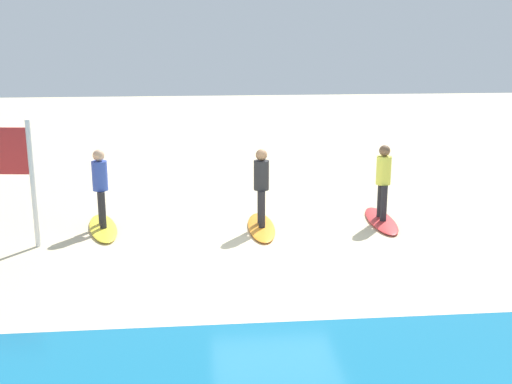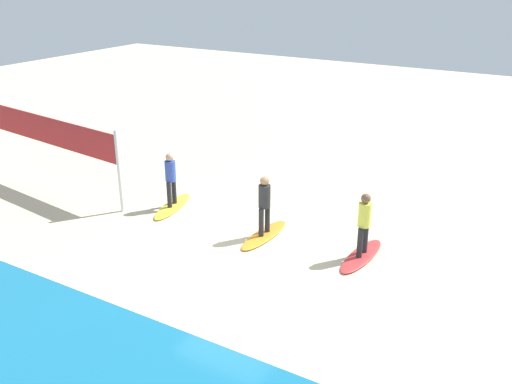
{
  "view_description": "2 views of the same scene",
  "coord_description": "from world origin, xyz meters",
  "px_view_note": "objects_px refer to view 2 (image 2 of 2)",
  "views": [
    {
      "loc": [
        1.48,
        11.28,
        4.12
      ],
      "look_at": [
        0.25,
        -1.53,
        0.83
      ],
      "focal_mm": 44.52,
      "sensor_mm": 36.0,
      "label": 1
    },
    {
      "loc": [
        -6.63,
        10.31,
        6.86
      ],
      "look_at": [
        0.57,
        -1.87,
        1.1
      ],
      "focal_mm": 39.55,
      "sensor_mm": 36.0,
      "label": 2
    }
  ],
  "objects_px": {
    "surfer_orange": "(264,201)",
    "volleyball_net": "(28,128)",
    "surfboard_yellow": "(173,206)",
    "surfer_yellow": "(171,176)",
    "surfboard_red": "(361,256)",
    "surfer_red": "(364,220)",
    "surfboard_orange": "(264,235)"
  },
  "relations": [
    {
      "from": "surfboard_orange",
      "to": "surfboard_red",
      "type": "bearing_deg",
      "value": 96.25
    },
    {
      "from": "surfer_red",
      "to": "surfboard_orange",
      "type": "height_order",
      "value": "surfer_red"
    },
    {
      "from": "surfboard_orange",
      "to": "volleyball_net",
      "type": "xyz_separation_m",
      "value": [
        8.95,
        0.15,
        1.74
      ]
    },
    {
      "from": "surfer_orange",
      "to": "surfer_red",
      "type": "bearing_deg",
      "value": -175.22
    },
    {
      "from": "volleyball_net",
      "to": "surfer_orange",
      "type": "bearing_deg",
      "value": -179.04
    },
    {
      "from": "surfer_yellow",
      "to": "volleyball_net",
      "type": "xyz_separation_m",
      "value": [
        5.59,
        0.42,
        0.75
      ]
    },
    {
      "from": "surfer_yellow",
      "to": "volleyball_net",
      "type": "bearing_deg",
      "value": 4.31
    },
    {
      "from": "surfer_yellow",
      "to": "surfer_red",
      "type": "bearing_deg",
      "value": 179.56
    },
    {
      "from": "surfer_orange",
      "to": "surfer_yellow",
      "type": "height_order",
      "value": "same"
    },
    {
      "from": "surfboard_red",
      "to": "surfer_red",
      "type": "bearing_deg",
      "value": 0.0
    },
    {
      "from": "surfer_orange",
      "to": "surfer_yellow",
      "type": "distance_m",
      "value": 3.37
    },
    {
      "from": "surfboard_orange",
      "to": "volleyball_net",
      "type": "distance_m",
      "value": 9.11
    },
    {
      "from": "surfboard_orange",
      "to": "surfer_orange",
      "type": "height_order",
      "value": "surfer_orange"
    },
    {
      "from": "surfer_red",
      "to": "surfer_yellow",
      "type": "bearing_deg",
      "value": -0.44
    },
    {
      "from": "surfer_red",
      "to": "surfboard_orange",
      "type": "distance_m",
      "value": 2.87
    },
    {
      "from": "surfboard_red",
      "to": "surfer_orange",
      "type": "relative_size",
      "value": 1.28
    },
    {
      "from": "surfboard_orange",
      "to": "surfboard_yellow",
      "type": "bearing_deg",
      "value": -93.15
    },
    {
      "from": "surfboard_orange",
      "to": "surfer_orange",
      "type": "distance_m",
      "value": 0.99
    },
    {
      "from": "surfer_red",
      "to": "surfer_yellow",
      "type": "relative_size",
      "value": 1.0
    },
    {
      "from": "surfer_orange",
      "to": "volleyball_net",
      "type": "relative_size",
      "value": 0.18
    },
    {
      "from": "surfer_red",
      "to": "surfer_orange",
      "type": "xyz_separation_m",
      "value": [
        2.69,
        0.22,
        0.0
      ]
    },
    {
      "from": "surfboard_yellow",
      "to": "surfer_yellow",
      "type": "relative_size",
      "value": 1.28
    },
    {
      "from": "surfer_yellow",
      "to": "volleyball_net",
      "type": "distance_m",
      "value": 5.65
    },
    {
      "from": "surfer_red",
      "to": "surfer_yellow",
      "type": "distance_m",
      "value": 6.04
    },
    {
      "from": "surfer_red",
      "to": "surfboard_orange",
      "type": "xyz_separation_m",
      "value": [
        2.69,
        0.22,
        -0.99
      ]
    },
    {
      "from": "volleyball_net",
      "to": "surfer_yellow",
      "type": "bearing_deg",
      "value": -175.69
    },
    {
      "from": "surfer_orange",
      "to": "surfboard_yellow",
      "type": "xyz_separation_m",
      "value": [
        3.36,
        -0.27,
        -0.99
      ]
    },
    {
      "from": "surfer_orange",
      "to": "volleyball_net",
      "type": "bearing_deg",
      "value": 0.96
    },
    {
      "from": "surfer_red",
      "to": "volleyball_net",
      "type": "distance_m",
      "value": 11.66
    },
    {
      "from": "surfboard_orange",
      "to": "surfer_orange",
      "type": "xyz_separation_m",
      "value": [
        0.0,
        0.0,
        0.99
      ]
    },
    {
      "from": "surfer_orange",
      "to": "surfboard_red",
      "type": "bearing_deg",
      "value": -175.22
    },
    {
      "from": "surfboard_yellow",
      "to": "surfboard_orange",
      "type": "bearing_deg",
      "value": 73.25
    }
  ]
}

